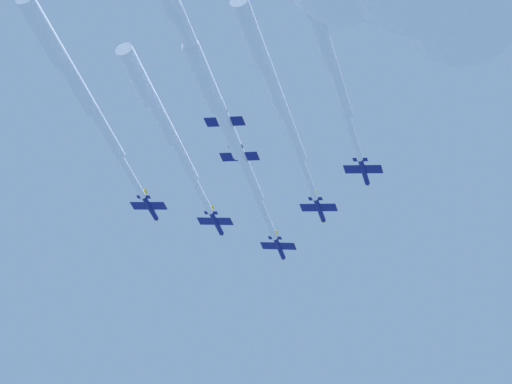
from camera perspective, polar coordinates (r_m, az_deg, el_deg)
name	(u,v)px	position (r m, az deg, el deg)	size (l,w,h in m)	color
jet_lead	(226,126)	(209.73, -1.67, 3.71)	(68.77, 30.20, 4.18)	navy
jet_port_inner	(161,117)	(211.06, -5.37, 4.19)	(59.61, 25.76, 4.18)	navy
jet_starboard_inner	(272,84)	(201.79, 0.89, 6.07)	(65.53, 28.33, 4.12)	navy
jet_port_mid	(75,82)	(204.16, -10.11, 6.10)	(65.61, 28.13, 4.16)	navy
jet_starboard_mid	(321,35)	(192.62, 3.68, 8.79)	(64.71, 27.99, 4.17)	navy
jet_port_outer	(186,34)	(192.47, -3.95, 8.85)	(58.63, 26.12, 4.07)	navy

